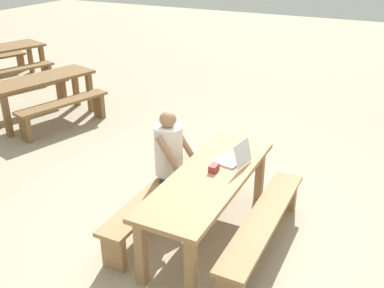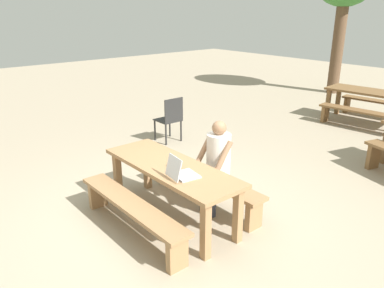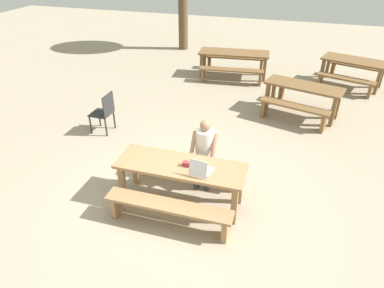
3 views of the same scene
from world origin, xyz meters
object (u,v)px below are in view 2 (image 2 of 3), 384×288
Objects in this scene: laptop at (181,172)px; small_pouch at (176,165)px; picnic_table_front at (171,173)px; person_seated at (217,160)px; plastic_chair at (170,118)px; picnic_table_rear at (375,96)px.

laptop is 0.29m from small_pouch.
picnic_table_front is 0.18m from small_pouch.
person_seated reaches higher than small_pouch.
plastic_chair is (-2.46, 1.78, -0.29)m from small_pouch.
picnic_table_front is at bearing 177.16° from small_pouch.
picnic_table_front is 2.23× the size of plastic_chair.
person_seated is at bearing 65.24° from plastic_chair.
laptop is 0.40× the size of plastic_chair.
picnic_table_rear reaches higher than picnic_table_front.
plastic_chair is (-2.59, 1.21, -0.24)m from person_seated.
picnic_table_front is at bearing 53.34° from plastic_chair.
plastic_chair is (-2.36, 1.78, -0.14)m from picnic_table_front.
picnic_table_front is at bearing -92.28° from picnic_table_rear.
plastic_chair is at bearing -26.22° from laptop.
laptop is at bearing -79.41° from person_seated.
picnic_table_rear is at bearing 93.02° from picnic_table_front.
small_pouch is at bearing -2.84° from picnic_table_front.
picnic_table_front is at bearing -112.35° from person_seated.
small_pouch is 0.59m from person_seated.
person_seated is at bearing 77.12° from small_pouch.
person_seated is 1.36× the size of plastic_chair.
plastic_chair reaches higher than picnic_table_front.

